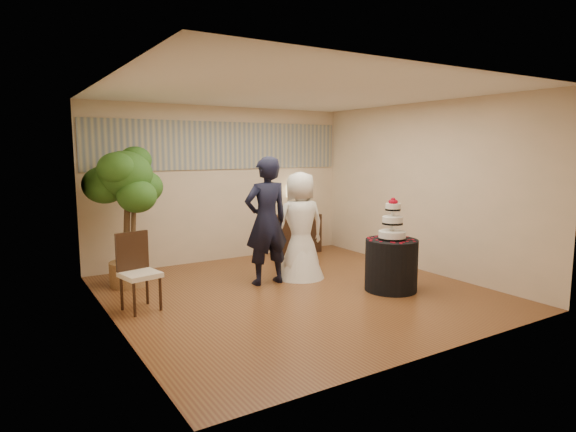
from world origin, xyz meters
TOP-DOWN VIEW (x-y plane):
  - floor at (0.00, 0.00)m, footprint 5.00×5.00m
  - ceiling at (0.00, 0.00)m, footprint 5.00×5.00m
  - wall_back at (0.00, 2.50)m, footprint 5.00×0.06m
  - wall_front at (0.00, -2.50)m, footprint 5.00×0.06m
  - wall_left at (-2.50, 0.00)m, footprint 0.06×5.00m
  - wall_right at (2.50, 0.00)m, footprint 0.06×5.00m
  - mural_border at (0.00, 2.48)m, footprint 4.90×0.02m
  - groom at (-0.14, 0.63)m, footprint 0.72×0.48m
  - bride at (0.49, 0.66)m, footprint 0.90×0.85m
  - cake_table at (1.22, -0.63)m, footprint 0.98×0.98m
  - wedding_cake at (1.22, -0.63)m, footprint 0.40×0.40m
  - console at (1.47, 2.28)m, footprint 0.94×0.47m
  - table_lamp at (1.47, 2.28)m, footprint 0.31×0.31m
  - ficus_tree at (-1.95, 1.63)m, footprint 1.21×1.21m
  - side_chair at (-2.10, 0.39)m, footprint 0.54×0.56m

SIDE VIEW (x-z plane):
  - floor at x=0.00m, z-range 0.00..0.00m
  - cake_table at x=1.22m, z-range 0.00..0.75m
  - console at x=1.47m, z-range 0.00..0.76m
  - side_chair at x=-2.10m, z-range 0.00..0.99m
  - bride at x=0.49m, z-range 0.00..1.69m
  - groom at x=-0.14m, z-range 0.00..1.93m
  - table_lamp at x=1.47m, z-range 0.76..1.34m
  - wedding_cake at x=1.22m, z-range 0.75..1.35m
  - ficus_tree at x=-1.95m, z-range 0.00..2.12m
  - wall_back at x=0.00m, z-range 0.00..2.80m
  - wall_front at x=0.00m, z-range 0.00..2.80m
  - wall_left at x=-2.50m, z-range 0.00..2.80m
  - wall_right at x=2.50m, z-range 0.00..2.80m
  - mural_border at x=0.00m, z-range 1.68..2.52m
  - ceiling at x=0.00m, z-range 2.80..2.80m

